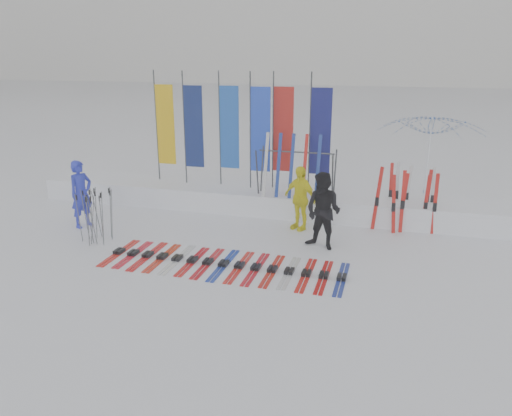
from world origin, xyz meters
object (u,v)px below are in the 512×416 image
(tent_canopy, at_px, (428,160))
(ski_rack, at_px, (296,167))
(person_black, at_px, (323,211))
(person_yellow, at_px, (300,198))
(ski_row, at_px, (224,264))
(person_blue, at_px, (81,194))

(tent_canopy, relative_size, ski_rack, 1.47)
(person_black, distance_m, person_yellow, 1.36)
(person_yellow, distance_m, ski_row, 2.99)
(tent_canopy, height_order, ski_rack, tent_canopy)
(person_black, relative_size, ski_row, 0.34)
(person_black, xyz_separation_m, ski_row, (-1.83, -1.55, -0.84))
(person_black, bearing_deg, person_blue, -157.75)
(tent_canopy, bearing_deg, person_yellow, -136.00)
(person_blue, distance_m, person_yellow, 5.51)
(person_blue, distance_m, person_black, 6.10)
(tent_canopy, relative_size, ski_row, 0.59)
(person_yellow, height_order, tent_canopy, tent_canopy)
(ski_row, bearing_deg, ski_rack, 77.69)
(person_blue, xyz_separation_m, person_black, (6.10, 0.19, 0.02))
(person_blue, height_order, person_yellow, person_blue)
(tent_canopy, bearing_deg, person_blue, -152.93)
(person_blue, height_order, person_black, person_black)
(person_yellow, distance_m, ski_rack, 1.12)
(person_black, bearing_deg, tent_canopy, 80.78)
(person_black, xyz_separation_m, person_yellow, (-0.76, 1.13, -0.07))
(person_yellow, relative_size, ski_row, 0.32)
(person_yellow, height_order, ski_row, person_yellow)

